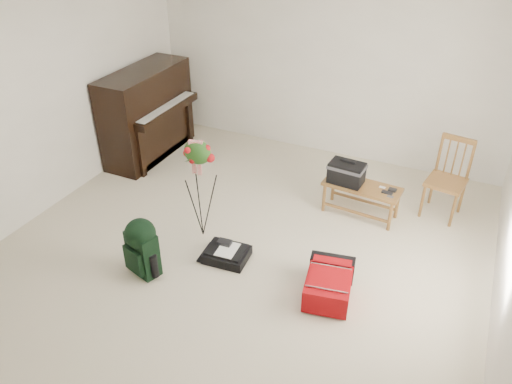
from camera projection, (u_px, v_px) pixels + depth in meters
The scene contains 11 objects.
floor at pixel (236, 257), 5.30m from camera, with size 5.00×5.50×0.01m, color beige.
ceiling at pixel (229, 13), 3.97m from camera, with size 5.00×5.50×0.01m, color white.
wall_back at pixel (326, 67), 6.74m from camera, with size 5.00×0.04×2.50m, color white.
wall_left at pixel (33, 108), 5.53m from camera, with size 0.04×5.50×2.50m, color white.
piano at pixel (148, 115), 6.99m from camera, with size 0.71×1.50×1.25m.
bench at pixel (351, 177), 5.76m from camera, with size 0.92×0.42×0.69m.
dining_chair at pixel (447, 179), 5.76m from camera, with size 0.48×0.48×0.95m.
red_suitcase at pixel (330, 281), 4.78m from camera, with size 0.52×0.69×0.27m.
black_duffel at pixel (227, 254), 5.24m from camera, with size 0.47×0.39×0.19m.
green_backpack at pixel (141, 245), 4.91m from camera, with size 0.36×0.34×0.63m.
flower_stand at pixel (200, 190), 5.33m from camera, with size 0.46×0.46×1.21m.
Camera 1 is at (1.94, -3.64, 3.40)m, focal length 35.00 mm.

